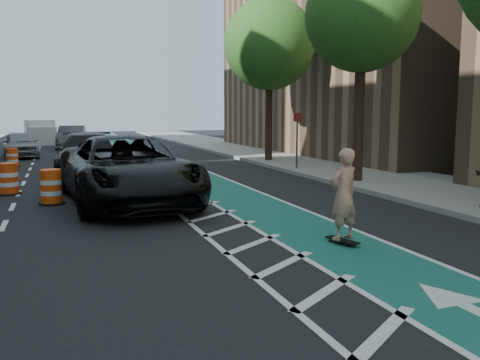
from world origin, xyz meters
name	(u,v)px	position (x,y,z in m)	size (l,w,h in m)	color
ground	(197,275)	(0.00, 0.00, 0.00)	(120.00, 120.00, 0.00)	black
bike_lane	(206,182)	(3.00, 10.00, 0.01)	(2.00, 90.00, 0.01)	#195950
buffer_strip	(165,184)	(1.50, 10.00, 0.01)	(1.40, 90.00, 0.01)	silver
sidewalk_right	(361,173)	(9.50, 10.00, 0.07)	(5.00, 90.00, 0.15)	gray
curb_right	(306,176)	(7.05, 10.00, 0.08)	(0.12, 90.00, 0.16)	gray
tree_r_c	(359,16)	(7.90, 8.00, 5.77)	(4.20, 4.20, 7.90)	#382619
tree_r_d	(268,45)	(7.90, 16.00, 5.77)	(4.20, 4.20, 7.90)	#382619
sign_post	(297,140)	(7.60, 12.00, 1.35)	(0.35, 0.08, 2.47)	#4C4C4C
skateboard	(342,240)	(3.12, 0.82, 0.08)	(0.39, 0.77, 0.10)	black
skateboarder	(344,194)	(3.12, 0.82, 0.98)	(0.64, 0.42, 1.76)	tan
suv_near	(127,169)	(-0.19, 6.83, 0.94)	(3.13, 6.79, 1.89)	black
suv_far	(88,155)	(-0.88, 13.21, 0.85)	(2.38, 5.86, 1.70)	black
car_silver	(20,144)	(-3.97, 23.36, 0.73)	(1.72, 4.28, 1.46)	gray
car_grey	(72,137)	(-1.06, 29.30, 0.79)	(1.68, 4.80, 1.58)	#58595D
box_truck	(40,133)	(-3.25, 35.59, 0.86)	(2.53, 4.70, 1.87)	white
barrel_a	(51,188)	(-2.20, 7.33, 0.46)	(0.71, 0.71, 0.97)	#FF4C0D
barrel_b	(9,180)	(-3.46, 9.53, 0.46)	(0.71, 0.71, 0.97)	#E2410B
barrel_c	(12,158)	(-4.00, 18.06, 0.41)	(0.64, 0.64, 0.88)	#FF4F0D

